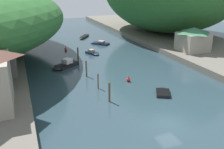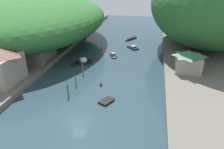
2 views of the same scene
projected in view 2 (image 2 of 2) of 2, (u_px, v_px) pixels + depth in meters
The scene contains 19 objects.
water_surface at pixel (112, 58), 63.19m from camera, with size 130.00×130.00×0.00m, color #283D47.
left_bank at pixel (32, 50), 67.37m from camera, with size 22.00×120.00×1.18m.
right_bank at pixel (205, 62), 58.50m from camera, with size 22.00×120.00×1.18m.
hillside_left at pixel (38, 19), 71.31m from camera, with size 42.67×59.74×14.57m.
hillside_right at pixel (209, 3), 65.47m from camera, with size 34.29×48.00×25.74m.
boathouse_shed at pixel (37, 48), 58.27m from camera, with size 7.26×10.17×5.57m.
right_bank_cottage at pixel (189, 61), 50.99m from camera, with size 6.02×5.95×5.05m.
boat_navy_launch at pixel (81, 62), 58.80m from camera, with size 5.81×4.90×1.54m.
boat_white_cruiser at pixel (114, 56), 63.92m from camera, with size 2.81×3.95×1.02m.
boat_red_skiff at pixel (130, 39), 79.58m from camera, with size 4.24×5.75×0.53m.
boat_near_quay at pixel (132, 47), 71.13m from camera, with size 4.90×5.28×0.92m.
boat_far_right_bank at pixel (108, 100), 42.25m from camera, with size 3.23×3.86×0.39m.
mooring_post_nearest at pixel (68, 90), 43.31m from camera, with size 0.27×0.27×2.78m.
mooring_post_second at pixel (76, 80), 47.59m from camera, with size 0.21×0.21×2.42m.
mooring_post_middle at pixel (83, 69), 52.50m from camera, with size 0.27×0.27×2.90m.
mooring_post_farthest at pixel (98, 55), 61.58m from camera, with size 0.31×0.31×2.66m.
channel_buoy_near at pixel (101, 84), 47.86m from camera, with size 0.64×0.64×0.96m.
channel_buoy_far at pixel (102, 48), 69.96m from camera, with size 0.61×0.61×0.92m.
person_on_quay at pixel (20, 75), 47.71m from camera, with size 0.26×0.40×1.69m.
Camera 2 is at (11.28, -27.97, 22.99)m, focal length 35.00 mm.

